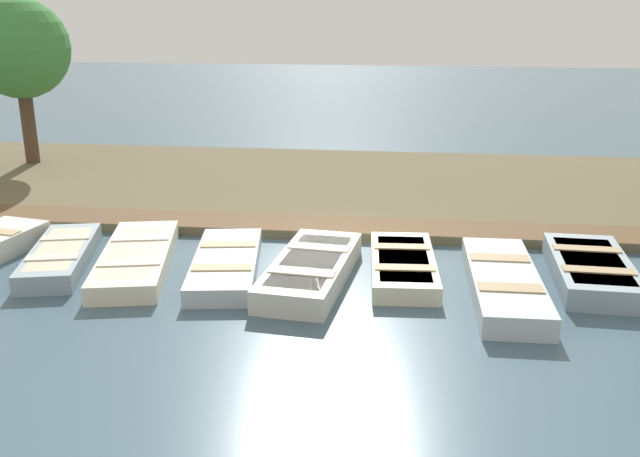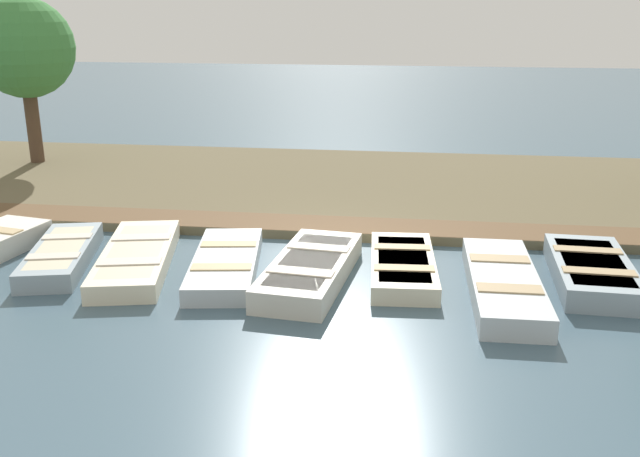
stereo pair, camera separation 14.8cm
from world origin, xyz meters
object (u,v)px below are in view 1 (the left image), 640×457
(rowboat_8, at_px, (591,270))
(park_tree_far_left, at_px, (19,49))
(rowboat_5, at_px, (311,270))
(rowboat_2, at_px, (61,256))
(rowboat_7, at_px, (504,283))
(rowboat_6, at_px, (403,265))
(rowboat_4, at_px, (226,264))
(rowboat_3, at_px, (136,258))

(rowboat_8, xyz_separation_m, park_tree_far_left, (-6.80, -13.62, 3.08))
(rowboat_5, distance_m, park_tree_far_left, 11.95)
(rowboat_8, bearing_deg, rowboat_2, -85.26)
(rowboat_7, height_order, park_tree_far_left, park_tree_far_left)
(rowboat_5, relative_size, rowboat_8, 1.16)
(rowboat_5, height_order, rowboat_6, rowboat_5)
(rowboat_4, relative_size, rowboat_7, 0.92)
(rowboat_2, relative_size, rowboat_8, 1.06)
(rowboat_3, height_order, rowboat_8, rowboat_8)
(rowboat_4, bearing_deg, rowboat_8, 84.90)
(rowboat_6, bearing_deg, park_tree_far_left, -126.65)
(rowboat_7, xyz_separation_m, rowboat_8, (-0.75, 1.54, 0.01))
(rowboat_6, distance_m, park_tree_far_left, 12.88)
(rowboat_5, bearing_deg, rowboat_4, -91.09)
(rowboat_4, height_order, rowboat_6, rowboat_4)
(rowboat_2, height_order, rowboat_8, rowboat_8)
(rowboat_2, height_order, rowboat_3, rowboat_2)
(rowboat_3, bearing_deg, rowboat_4, 75.71)
(rowboat_3, distance_m, rowboat_7, 6.39)
(rowboat_5, bearing_deg, rowboat_6, 114.54)
(rowboat_2, bearing_deg, rowboat_6, 79.22)
(rowboat_3, xyz_separation_m, rowboat_6, (-0.25, 4.74, -0.01))
(rowboat_7, bearing_deg, rowboat_4, -95.23)
(rowboat_5, height_order, rowboat_7, rowboat_5)
(rowboat_4, bearing_deg, park_tree_far_left, -142.80)
(rowboat_8, bearing_deg, rowboat_3, -85.35)
(rowboat_6, height_order, rowboat_8, rowboat_8)
(rowboat_6, relative_size, park_tree_far_left, 0.61)
(rowboat_2, bearing_deg, rowboat_4, 76.39)
(rowboat_4, height_order, rowboat_5, rowboat_5)
(rowboat_2, xyz_separation_m, rowboat_4, (-0.01, 3.04, -0.02))
(rowboat_3, distance_m, rowboat_8, 7.92)
(rowboat_6, bearing_deg, rowboat_7, 64.03)
(rowboat_5, xyz_separation_m, rowboat_6, (-0.51, 1.55, -0.04))
(rowboat_5, bearing_deg, rowboat_7, 93.25)
(rowboat_6, height_order, rowboat_7, rowboat_7)
(rowboat_2, xyz_separation_m, rowboat_3, (-0.07, 1.39, -0.01))
(rowboat_2, height_order, park_tree_far_left, park_tree_far_left)
(rowboat_3, height_order, rowboat_4, rowboat_3)
(rowboat_6, relative_size, rowboat_8, 1.00)
(rowboat_6, bearing_deg, rowboat_3, -90.31)
(rowboat_3, relative_size, rowboat_8, 1.27)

